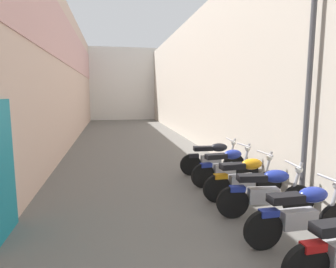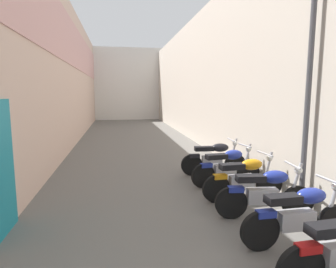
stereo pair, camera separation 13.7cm
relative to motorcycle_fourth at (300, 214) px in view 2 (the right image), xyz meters
The scene contains 10 objects.
ground_plane 6.77m from the motorcycle_fourth, 105.38° to the left, with size 41.97×41.97×0.00m, color #66635E.
building_left 10.02m from the motorcycle_fourth, 119.16° to the left, with size 0.45×25.97×6.16m.
building_right 8.91m from the motorcycle_fourth, 82.37° to the left, with size 0.45×25.97×5.80m.
building_far_end 22.71m from the motorcycle_fourth, 94.55° to the left, with size 8.46×2.00×6.11m, color silver.
motorcycle_fourth is the anchor object (origin of this frame).
motorcycle_fifth 1.02m from the motorcycle_fourth, 90.00° to the left, with size 1.85×0.58×1.04m.
motorcycle_sixth 1.93m from the motorcycle_fourth, 90.00° to the left, with size 1.85×0.58×1.04m.
motorcycle_seventh 2.93m from the motorcycle_fourth, 90.00° to the left, with size 1.85×0.58×1.04m.
motorcycle_eighth 3.91m from the motorcycle_fourth, 90.00° to the left, with size 1.85×0.58×1.04m.
street_lamp 2.80m from the motorcycle_fourth, 57.17° to the left, with size 0.79×0.18×5.16m.
Camera 2 is at (-0.85, 0.78, 2.30)m, focal length 30.92 mm.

